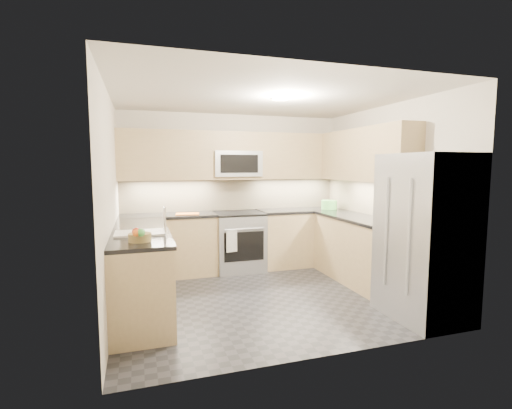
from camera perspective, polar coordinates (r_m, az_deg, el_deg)
The scene contains 36 objects.
floor at distance 4.91m, azimuth 1.27°, elevation -13.88°, with size 3.60×3.20×0.00m, color #232328.
ceiling at distance 4.69m, azimuth 1.34°, elevation 16.18°, with size 3.60×3.20×0.02m, color beige.
wall_back at distance 6.17m, azimuth -3.51°, elevation 2.08°, with size 3.60×0.02×2.50m, color beige.
wall_front at distance 3.18m, azimuth 10.68°, elevation -1.71°, with size 3.60×0.02×2.50m, color beige.
wall_left at distance 4.40m, azimuth -21.46°, elevation 0.10°, with size 0.02×3.20×2.50m, color beige.
wall_right at distance 5.49m, azimuth 19.39°, elevation 1.27°, with size 0.02×3.20×2.50m, color beige.
base_cab_back_left at distance 5.82m, azimuth -13.26°, elevation -6.28°, with size 1.42×0.60×0.90m, color tan.
base_cab_back_right at distance 6.35m, azimuth 6.83°, elevation -5.12°, with size 1.42×0.60×0.90m, color tan.
base_cab_right at distance 5.56m, azimuth 15.67°, elevation -6.91°, with size 0.60×1.70×0.90m, color tan.
base_cab_peninsula at distance 4.54m, azimuth -17.23°, elevation -9.87°, with size 0.60×2.00×0.90m, color tan.
countertop_back_left at distance 5.74m, azimuth -13.37°, elevation -1.68°, with size 1.42×0.63×0.04m, color black.
countertop_back_right at distance 6.28m, azimuth 6.89°, elevation -0.91°, with size 1.42×0.63×0.04m, color black.
countertop_right at distance 5.47m, azimuth 15.81°, elevation -2.11°, with size 0.63×1.70×0.04m, color black.
countertop_peninsula at distance 4.44m, azimuth -17.42°, elevation -4.02°, with size 0.63×2.00×0.04m, color black.
upper_cab_back at distance 5.99m, azimuth -3.13°, elevation 7.47°, with size 3.60×0.35×0.75m, color tan.
upper_cab_right at distance 5.60m, azimuth 16.45°, elevation 7.34°, with size 0.35×1.95×0.75m, color tan.
backsplash_back at distance 6.17m, azimuth -3.49°, elevation 1.57°, with size 3.60×0.01×0.51m, color tan.
backsplash_right at distance 5.86m, azimuth 16.69°, elevation 1.09°, with size 0.01×2.30×0.51m, color tan.
gas_range at distance 5.97m, azimuth -2.69°, elevation -5.76°, with size 0.76×0.65×0.91m, color gray.
range_cooktop at distance 5.89m, azimuth -2.72°, elevation -1.38°, with size 0.76×0.65×0.03m, color black.
oven_door_glass at distance 5.66m, azimuth -1.83°, elevation -6.47°, with size 0.62×0.02×0.45m, color black.
oven_handle at distance 5.58m, azimuth -1.78°, elevation -3.80°, with size 0.02×0.02×0.60m, color #B2B5BA.
microwave at distance 5.96m, azimuth -3.06°, elevation 6.28°, with size 0.76×0.40×0.40m, color #A9ADB1.
microwave_door at distance 5.76m, azimuth -2.55°, elevation 6.29°, with size 0.60×0.01×0.28m, color black.
refrigerator at distance 4.43m, azimuth 24.54°, elevation -4.56°, with size 0.70×0.90×1.80m, color #96989D.
fridge_handle_left at distance 4.05m, azimuth 22.38°, elevation -4.71°, with size 0.02×0.02×1.20m, color #B2B5BA.
fridge_handle_right at distance 4.33m, azimuth 19.32°, elevation -3.93°, with size 0.02×0.02×1.20m, color #B2B5BA.
sink_basin at distance 4.20m, azimuth -17.39°, elevation -5.14°, with size 0.52×0.38×0.16m, color white.
faucet at distance 4.17m, azimuth -13.90°, elevation -2.32°, with size 0.03×0.03×0.28m, color silver.
utensil_bowl at distance 6.36m, azimuth 11.19°, elevation -0.04°, with size 0.26×0.26×0.15m, color #57B64E.
cutting_board at distance 5.69m, azimuth -10.50°, elevation -1.42°, with size 0.34×0.24×0.01m, color #D16213.
fruit_basket at distance 3.77m, azimuth -17.43°, elevation -4.84°, with size 0.22×0.22×0.08m, color #A0874A.
fruit_apple at distance 3.64m, azimuth -17.96°, elevation -4.02°, with size 0.08×0.08×0.08m, color #A72213.
fruit_pear at distance 3.59m, azimuth -17.28°, elevation -4.15°, with size 0.07×0.07×0.07m, color green.
dish_towel_check at distance 5.55m, azimuth -3.77°, elevation -5.67°, with size 0.17×0.01×0.32m, color silver.
fruit_orange at distance 3.59m, azimuth -17.97°, elevation -4.20°, with size 0.07×0.07×0.07m, color orange.
Camera 1 is at (-1.49, -4.37, 1.67)m, focal length 26.00 mm.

